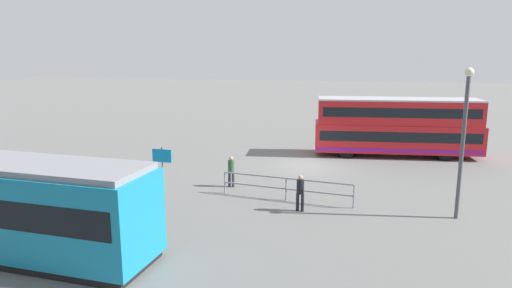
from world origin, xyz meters
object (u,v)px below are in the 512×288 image
(info_sign, at_px, (162,163))
(double_decker_bus, at_px, (397,127))
(pedestrian_near_railing, at_px, (231,169))
(pedestrian_crossing, at_px, (300,191))
(street_lamp, at_px, (464,131))

(info_sign, bearing_deg, double_decker_bus, -134.46)
(pedestrian_near_railing, height_order, info_sign, info_sign)
(pedestrian_near_railing, relative_size, pedestrian_crossing, 0.99)
(pedestrian_near_railing, bearing_deg, double_decker_bus, -133.38)
(pedestrian_crossing, height_order, info_sign, info_sign)
(pedestrian_near_railing, distance_m, street_lamp, 10.84)
(pedestrian_crossing, distance_m, info_sign, 6.55)
(double_decker_bus, xyz_separation_m, pedestrian_crossing, (4.74, 11.92, -1.02))
(pedestrian_near_railing, height_order, pedestrian_crossing, pedestrian_crossing)
(double_decker_bus, distance_m, street_lamp, 11.61)
(info_sign, bearing_deg, street_lamp, -179.63)
(pedestrian_near_railing, distance_m, info_sign, 3.61)
(street_lamp, bearing_deg, info_sign, 0.37)
(pedestrian_near_railing, bearing_deg, pedestrian_crossing, 143.78)
(pedestrian_near_railing, distance_m, pedestrian_crossing, 4.78)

